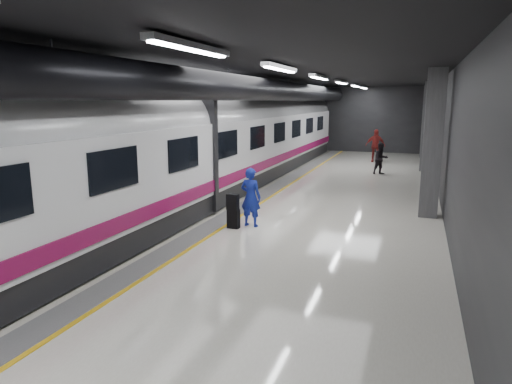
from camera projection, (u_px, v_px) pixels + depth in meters
The scene contains 9 objects.
ground at pixel (269, 219), 13.91m from camera, with size 40.00×40.00×0.00m, color silver.
platform_hall at pixel (271, 101), 14.19m from camera, with size 10.02×40.02×4.51m.
train at pixel (173, 148), 14.57m from camera, with size 3.05×38.00×4.05m.
traveler_main at pixel (251, 197), 12.97m from camera, with size 0.62×0.41×1.70m, color #1C1AC8.
suitcase_main at pixel (234, 219), 12.87m from camera, with size 0.33×0.21×0.54m, color black.
shoulder_bag at pixel (233, 202), 12.75m from camera, with size 0.33×0.18×0.44m, color black.
traveler_far_a at pixel (381, 159), 22.22m from camera, with size 0.75×0.58×1.54m, color black.
traveler_far_b at pixel (375, 146), 26.73m from camera, with size 1.12×0.47×1.92m, color maroon.
suitcase_far at pixel (379, 158), 26.56m from camera, with size 0.34×0.22×0.50m, color black.
Camera 1 is at (4.12, -12.84, 3.54)m, focal length 32.00 mm.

